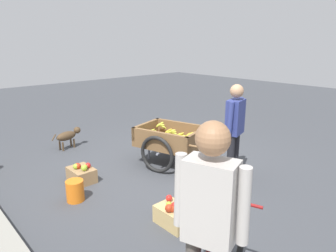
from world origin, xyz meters
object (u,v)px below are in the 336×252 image
object	(u,v)px
plastic_bucket	(75,191)
apple_crate	(174,215)
fruit_cart	(171,141)
dog	(68,136)
mixed_fruit_crate	(82,174)
vendor_person	(235,124)
cyclist_person	(210,218)

from	to	relation	value
plastic_bucket	apple_crate	bearing A→B (deg)	-155.09
fruit_cart	apple_crate	world-z (taller)	fruit_cart
fruit_cart	dog	distance (m)	2.26
apple_crate	mixed_fruit_crate	xyz separation A→B (m)	(1.82, 0.27, -0.00)
vendor_person	plastic_bucket	xyz separation A→B (m)	(1.03, 2.18, -0.75)
cyclist_person	apple_crate	world-z (taller)	cyclist_person
plastic_bucket	apple_crate	world-z (taller)	apple_crate
vendor_person	mixed_fruit_crate	world-z (taller)	vendor_person
fruit_cart	plastic_bucket	world-z (taller)	fruit_cart
dog	apple_crate	bearing A→B (deg)	175.70
plastic_bucket	apple_crate	xyz separation A→B (m)	(-1.33, -0.62, -0.02)
mixed_fruit_crate	cyclist_person	bearing A→B (deg)	169.67
apple_crate	mixed_fruit_crate	distance (m)	1.84
fruit_cart	vendor_person	xyz separation A→B (m)	(-1.10, -0.31, 0.46)
plastic_bucket	dog	bearing A→B (deg)	-22.70
vendor_person	fruit_cart	bearing A→B (deg)	15.81
vendor_person	apple_crate	distance (m)	1.76
cyclist_person	plastic_bucket	bearing A→B (deg)	-4.64
plastic_bucket	mixed_fruit_crate	world-z (taller)	mixed_fruit_crate
fruit_cart	mixed_fruit_crate	size ratio (longest dim) A/B	4.08
cyclist_person	plastic_bucket	size ratio (longest dim) A/B	5.66
fruit_cart	mixed_fruit_crate	distance (m)	1.60
fruit_cart	cyclist_person	size ratio (longest dim) A/B	1.08
vendor_person	plastic_bucket	bearing A→B (deg)	64.69
plastic_bucket	fruit_cart	bearing A→B (deg)	-87.74
plastic_bucket	mixed_fruit_crate	distance (m)	0.60
cyclist_person	dog	xyz separation A→B (m)	(4.62, -1.08, -0.73)
vendor_person	dog	world-z (taller)	vendor_person
fruit_cart	cyclist_person	xyz separation A→B (m)	(-2.60, 2.07, 0.57)
dog	mixed_fruit_crate	distance (m)	1.70
fruit_cart	vendor_person	world-z (taller)	vendor_person
dog	plastic_bucket	bearing A→B (deg)	157.30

